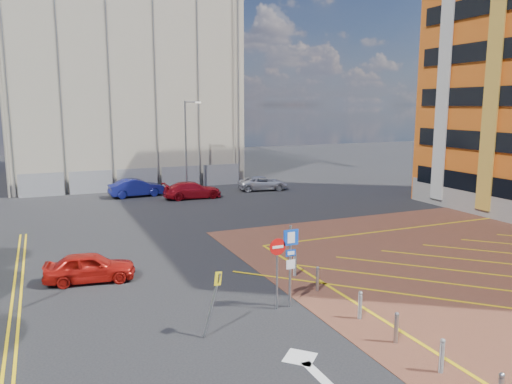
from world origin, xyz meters
TOP-DOWN VIEW (x-y plane):
  - ground at (0.00, 0.00)m, footprint 140.00×140.00m
  - lamp_back at (4.08, 28.00)m, footprint 1.53×0.16m
  - sign_cluster at (0.30, 0.98)m, footprint 1.17×0.12m
  - warning_sign at (-2.93, -0.19)m, footprint 0.77×0.42m
  - bollard_row at (2.30, -1.67)m, footprint 0.14×11.14m
  - construction_building at (0.00, 40.00)m, footprint 21.20×19.20m
  - construction_fence at (1.00, 30.00)m, footprint 21.60×0.06m
  - car_red_left at (-6.23, 6.96)m, footprint 4.02×2.11m
  - car_blue_back at (-0.64, 26.97)m, footprint 4.66×1.89m
  - car_red_back at (3.44, 24.28)m, footprint 4.85×2.10m
  - car_silver_back at (10.47, 25.70)m, footprint 4.77×2.82m

SIDE VIEW (x-z plane):
  - ground at x=0.00m, z-range 0.00..0.00m
  - bollard_row at x=2.30m, z-range 0.02..0.92m
  - car_silver_back at x=10.47m, z-range 0.00..1.24m
  - car_red_left at x=-6.23m, z-range 0.00..1.31m
  - car_red_back at x=3.44m, z-range 0.00..1.39m
  - car_blue_back at x=-0.64m, z-range 0.00..1.50m
  - construction_fence at x=1.00m, z-range 0.00..2.00m
  - warning_sign at x=-2.93m, z-range 0.31..2.55m
  - sign_cluster at x=0.30m, z-range 0.35..3.55m
  - lamp_back at x=4.08m, z-range 0.36..8.36m
  - construction_building at x=0.00m, z-range 0.00..22.00m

